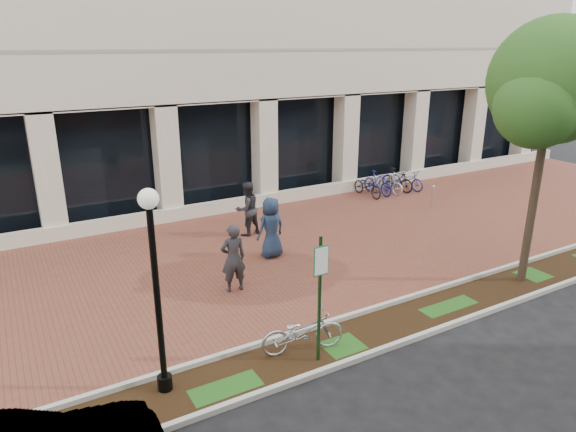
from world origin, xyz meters
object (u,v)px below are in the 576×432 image
bollard (432,196)px  pedestrian_right (271,228)px  bike_rack_cluster (388,182)px  street_tree (552,89)px  pedestrian_left (233,258)px  lamppost (156,282)px  locked_bicycle (303,332)px  parking_sign (320,285)px  pedestrian_mid (247,209)px

bollard → pedestrian_right: bearing=-171.6°
bike_rack_cluster → pedestrian_right: bearing=-161.8°
bollard → bike_rack_cluster: size_ratio=0.31×
pedestrian_right → bike_rack_cluster: pedestrian_right is taller
street_tree → pedestrian_left: size_ratio=3.72×
lamppost → bollard: size_ratio=4.28×
locked_bicycle → parking_sign: bearing=-153.1°
pedestrian_mid → bike_rack_cluster: 7.80m
street_tree → locked_bicycle: street_tree is taller
pedestrian_mid → bike_rack_cluster: size_ratio=0.62×
bike_rack_cluster → lamppost: bearing=-153.7°
lamppost → pedestrian_mid: lamppost is taller
lamppost → bike_rack_cluster: size_ratio=1.31×
street_tree → locked_bicycle: 8.54m
pedestrian_mid → bollard: 7.77m
pedestrian_right → pedestrian_left: bearing=29.7°
parking_sign → locked_bicycle: size_ratio=1.52×
parking_sign → street_tree: street_tree is taller
pedestrian_mid → pedestrian_right: pedestrian_right is taller
locked_bicycle → bike_rack_cluster: 12.94m
locked_bicycle → pedestrian_left: size_ratio=0.97×
street_tree → bollard: size_ratio=7.47×
pedestrian_mid → bollard: (7.71, -0.90, -0.46)m
parking_sign → bollard: bearing=34.0°
locked_bicycle → lamppost: bearing=98.9°
lamppost → bollard: 14.06m
parking_sign → street_tree: size_ratio=0.40×
bike_rack_cluster → street_tree: bearing=-113.7°
parking_sign → bollard: parking_sign is taller
parking_sign → bike_rack_cluster: parking_sign is taller
street_tree → pedestrian_left: 9.02m
street_tree → lamppost: bearing=178.7°
street_tree → pedestrian_mid: street_tree is taller
parking_sign → pedestrian_right: parking_sign is taller
locked_bicycle → pedestrian_mid: size_ratio=0.97×
parking_sign → pedestrian_mid: size_ratio=1.47×
locked_bicycle → bike_rack_cluster: size_ratio=0.60×
street_tree → pedestrian_right: street_tree is taller
lamppost → bollard: (12.67, 5.85, -1.78)m
pedestrian_right → bollard: bearing=179.5°
locked_bicycle → pedestrian_right: size_ratio=0.96×
parking_sign → pedestrian_mid: 7.69m
parking_sign → bollard: size_ratio=2.97×
bollard → lamppost: bearing=-155.2°
pedestrian_left → pedestrian_mid: pedestrian_mid is taller
locked_bicycle → pedestrian_left: (-0.09, 3.33, 0.46)m
parking_sign → pedestrian_left: 3.88m
locked_bicycle → pedestrian_left: bearing=14.5°
pedestrian_mid → locked_bicycle: bearing=62.6°
parking_sign → bollard: (9.63, 6.51, -1.25)m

